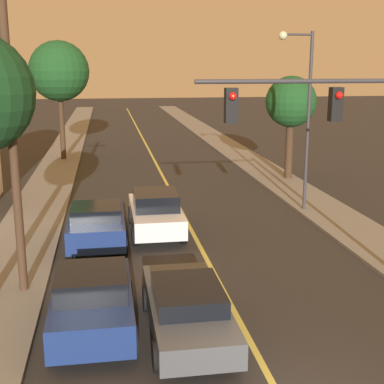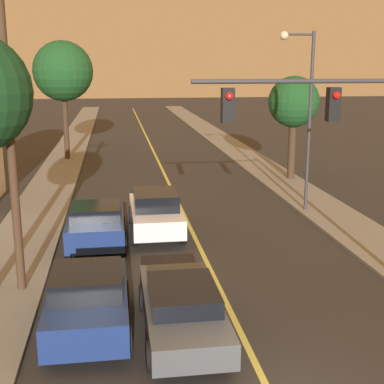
{
  "view_description": "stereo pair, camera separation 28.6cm",
  "coord_description": "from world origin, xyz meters",
  "px_view_note": "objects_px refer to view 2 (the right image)",
  "views": [
    {
      "loc": [
        -3.16,
        -8.42,
        6.34
      ],
      "look_at": [
        0.0,
        11.31,
        1.6
      ],
      "focal_mm": 50.0,
      "sensor_mm": 36.0,
      "label": 1
    },
    {
      "loc": [
        -2.88,
        -8.46,
        6.34
      ],
      "look_at": [
        0.0,
        11.31,
        1.6
      ],
      "focal_mm": 50.0,
      "sensor_mm": 36.0,
      "label": 2
    }
  ],
  "objects_px": {
    "car_outer_lane_second": "(96,224)",
    "utility_pole_left": "(10,134)",
    "car_near_lane_second": "(156,212)",
    "car_near_lane_front": "(182,308)",
    "tree_left_far": "(63,71)",
    "streetlamp_right": "(303,100)",
    "tree_right_near": "(294,103)",
    "traffic_signal_mast": "(346,134)",
    "car_outer_lane_front": "(88,300)"
  },
  "relations": [
    {
      "from": "traffic_signal_mast",
      "to": "tree_left_far",
      "type": "distance_m",
      "value": 25.31
    },
    {
      "from": "car_near_lane_front",
      "to": "tree_right_near",
      "type": "relative_size",
      "value": 0.82
    },
    {
      "from": "car_outer_lane_second",
      "to": "utility_pole_left",
      "type": "relative_size",
      "value": 0.46
    },
    {
      "from": "utility_pole_left",
      "to": "tree_right_near",
      "type": "relative_size",
      "value": 1.5
    },
    {
      "from": "car_near_lane_second",
      "to": "car_outer_lane_second",
      "type": "bearing_deg",
      "value": -152.25
    },
    {
      "from": "car_near_lane_front",
      "to": "tree_left_far",
      "type": "height_order",
      "value": "tree_left_far"
    },
    {
      "from": "car_near_lane_front",
      "to": "car_outer_lane_front",
      "type": "height_order",
      "value": "car_outer_lane_front"
    },
    {
      "from": "car_near_lane_front",
      "to": "tree_right_near",
      "type": "bearing_deg",
      "value": 63.7
    },
    {
      "from": "car_outer_lane_second",
      "to": "streetlamp_right",
      "type": "distance_m",
      "value": 10.2
    },
    {
      "from": "car_near_lane_second",
      "to": "utility_pole_left",
      "type": "bearing_deg",
      "value": -130.41
    },
    {
      "from": "traffic_signal_mast",
      "to": "streetlamp_right",
      "type": "bearing_deg",
      "value": 77.96
    },
    {
      "from": "car_outer_lane_front",
      "to": "car_near_lane_second",
      "type": "bearing_deg",
      "value": 73.91
    },
    {
      "from": "tree_left_far",
      "to": "tree_right_near",
      "type": "height_order",
      "value": "tree_left_far"
    },
    {
      "from": "car_outer_lane_front",
      "to": "tree_left_far",
      "type": "relative_size",
      "value": 0.51
    },
    {
      "from": "car_outer_lane_front",
      "to": "traffic_signal_mast",
      "type": "relative_size",
      "value": 0.62
    },
    {
      "from": "utility_pole_left",
      "to": "tree_left_far",
      "type": "xyz_separation_m",
      "value": [
        -0.48,
        22.27,
        1.4
      ]
    },
    {
      "from": "streetlamp_right",
      "to": "tree_right_near",
      "type": "distance_m",
      "value": 6.89
    },
    {
      "from": "car_near_lane_second",
      "to": "tree_right_near",
      "type": "bearing_deg",
      "value": 46.37
    },
    {
      "from": "utility_pole_left",
      "to": "tree_right_near",
      "type": "distance_m",
      "value": 18.63
    },
    {
      "from": "car_near_lane_front",
      "to": "tree_left_far",
      "type": "bearing_deg",
      "value": 100.5
    },
    {
      "from": "car_outer_lane_second",
      "to": "traffic_signal_mast",
      "type": "distance_m",
      "value": 9.33
    },
    {
      "from": "traffic_signal_mast",
      "to": "utility_pole_left",
      "type": "bearing_deg",
      "value": 172.57
    },
    {
      "from": "utility_pole_left",
      "to": "tree_right_near",
      "type": "xyz_separation_m",
      "value": [
        12.59,
        13.74,
        -0.22
      ]
    },
    {
      "from": "utility_pole_left",
      "to": "tree_left_far",
      "type": "height_order",
      "value": "utility_pole_left"
    },
    {
      "from": "car_near_lane_second",
      "to": "traffic_signal_mast",
      "type": "bearing_deg",
      "value": -52.44
    },
    {
      "from": "car_near_lane_front",
      "to": "car_outer_lane_second",
      "type": "distance_m",
      "value": 7.31
    },
    {
      "from": "tree_left_far",
      "to": "car_outer_lane_front",
      "type": "bearing_deg",
      "value": -84.31
    },
    {
      "from": "car_outer_lane_second",
      "to": "car_near_lane_second",
      "type": "bearing_deg",
      "value": 27.75
    },
    {
      "from": "car_outer_lane_second",
      "to": "traffic_signal_mast",
      "type": "height_order",
      "value": "traffic_signal_mast"
    },
    {
      "from": "car_near_lane_second",
      "to": "streetlamp_right",
      "type": "bearing_deg",
      "value": 18.35
    },
    {
      "from": "tree_right_near",
      "to": "streetlamp_right",
      "type": "bearing_deg",
      "value": -105.67
    },
    {
      "from": "car_near_lane_second",
      "to": "tree_right_near",
      "type": "distance_m",
      "value": 12.59
    },
    {
      "from": "car_near_lane_front",
      "to": "utility_pole_left",
      "type": "height_order",
      "value": "utility_pole_left"
    },
    {
      "from": "car_outer_lane_front",
      "to": "car_outer_lane_second",
      "type": "distance_m",
      "value": 6.54
    },
    {
      "from": "car_outer_lane_front",
      "to": "car_outer_lane_second",
      "type": "height_order",
      "value": "car_outer_lane_front"
    },
    {
      "from": "car_outer_lane_second",
      "to": "tree_left_far",
      "type": "height_order",
      "value": "tree_left_far"
    },
    {
      "from": "car_near_lane_front",
      "to": "car_near_lane_second",
      "type": "xyz_separation_m",
      "value": [
        0.0,
        8.13,
        0.14
      ]
    },
    {
      "from": "car_near_lane_front",
      "to": "car_outer_lane_front",
      "type": "xyz_separation_m",
      "value": [
        -2.22,
        0.43,
        0.15
      ]
    },
    {
      "from": "traffic_signal_mast",
      "to": "streetlamp_right",
      "type": "height_order",
      "value": "streetlamp_right"
    },
    {
      "from": "utility_pole_left",
      "to": "car_outer_lane_second",
      "type": "bearing_deg",
      "value": 62.11
    },
    {
      "from": "streetlamp_right",
      "to": "tree_right_near",
      "type": "bearing_deg",
      "value": 74.33
    },
    {
      "from": "car_outer_lane_second",
      "to": "streetlamp_right",
      "type": "xyz_separation_m",
      "value": [
        8.72,
        3.32,
        4.11
      ]
    },
    {
      "from": "car_near_lane_second",
      "to": "utility_pole_left",
      "type": "xyz_separation_m",
      "value": [
        -4.24,
        -4.98,
        3.7
      ]
    },
    {
      "from": "utility_pole_left",
      "to": "car_near_lane_front",
      "type": "bearing_deg",
      "value": -36.68
    },
    {
      "from": "car_near_lane_second",
      "to": "traffic_signal_mast",
      "type": "height_order",
      "value": "traffic_signal_mast"
    },
    {
      "from": "tree_left_far",
      "to": "tree_right_near",
      "type": "relative_size",
      "value": 1.38
    },
    {
      "from": "traffic_signal_mast",
      "to": "tree_right_near",
      "type": "relative_size",
      "value": 1.13
    },
    {
      "from": "car_near_lane_front",
      "to": "tree_left_far",
      "type": "xyz_separation_m",
      "value": [
        -4.71,
        25.43,
        5.24
      ]
    },
    {
      "from": "car_near_lane_second",
      "to": "car_outer_lane_front",
      "type": "bearing_deg",
      "value": -106.09
    },
    {
      "from": "car_near_lane_second",
      "to": "car_outer_lane_front",
      "type": "distance_m",
      "value": 8.02
    }
  ]
}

